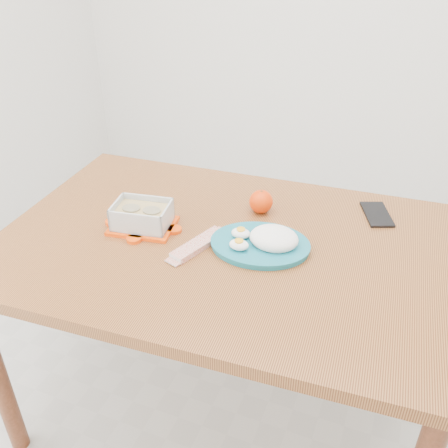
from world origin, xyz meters
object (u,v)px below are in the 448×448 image
at_px(dining_table, 224,262).
at_px(rice_plate, 265,240).
at_px(food_container, 142,216).
at_px(orange_fruit, 261,202).
at_px(smartphone, 377,214).

bearing_deg(dining_table, rice_plate, 0.82).
bearing_deg(rice_plate, food_container, 174.94).
xyz_separation_m(orange_fruit, smartphone, (0.37, 0.12, -0.03)).
height_order(food_container, orange_fruit, food_container).
distance_m(food_container, orange_fruit, 0.39).
xyz_separation_m(food_container, smartphone, (0.68, 0.35, -0.04)).
xyz_separation_m(dining_table, smartphone, (0.41, 0.33, 0.09)).
bearing_deg(smartphone, food_container, -174.47).
relative_size(orange_fruit, rice_plate, 0.23).
xyz_separation_m(dining_table, orange_fruit, (0.05, 0.21, 0.12)).
height_order(dining_table, rice_plate, rice_plate).
relative_size(orange_fruit, smartphone, 0.50).
bearing_deg(food_container, orange_fruit, 26.87).
xyz_separation_m(food_container, rice_plate, (0.39, 0.04, -0.02)).
distance_m(orange_fruit, smartphone, 0.39).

